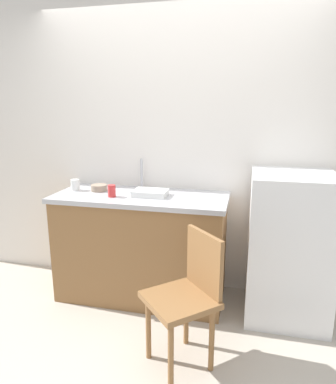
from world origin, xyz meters
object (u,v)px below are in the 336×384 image
Objects in this scene: refrigerator at (289,247)px; terracotta_bowl at (99,188)px; cup_white at (75,185)px; dish_tray at (150,193)px; chair at (188,293)px; cup_red at (112,191)px.

refrigerator is 8.36× the size of terracotta_bowl.
refrigerator is at bearing -0.96° from cup_white.
dish_tray is 1.99× the size of terracotta_bowl.
cup_white is (-1.16, 0.76, 0.49)m from chair.
refrigerator is 1.19m from dish_tray.
refrigerator is 1.00m from chair.
cup_white and cup_red have the same top height.
refrigerator is at bearing 4.24° from cup_red.
chair is 1.47m from cup_white.
cup_red is (-0.75, 0.62, 0.49)m from chair.
terracotta_bowl is at bearing 138.25° from cup_red.
cup_white is (-1.84, 0.03, 0.40)m from refrigerator.
refrigerator is 11.80× the size of cup_red.
terracotta_bowl is (-1.63, 0.06, 0.38)m from refrigerator.
refrigerator is 11.86× the size of cup_white.
cup_white reaches higher than terracotta_bowl.
refrigerator reaches higher than cup_white.
chair is at bearing -39.57° from cup_red.
dish_tray is 0.32m from cup_red.
terracotta_bowl is at bearing 171.94° from dish_tray.
dish_tray is at bearing -8.06° from terracotta_bowl.
cup_red is (-1.44, -0.11, 0.40)m from refrigerator.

